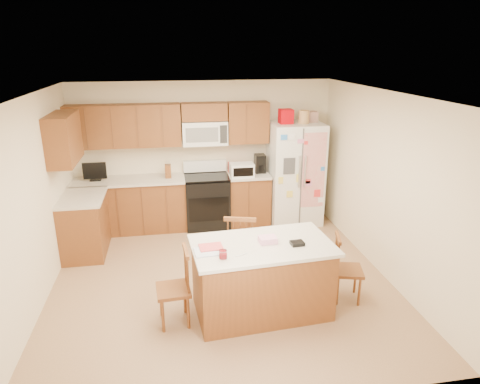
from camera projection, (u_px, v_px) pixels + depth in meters
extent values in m
plane|color=olive|center=(221.00, 279.00, 5.89)|extent=(4.50, 4.50, 0.00)
cube|color=beige|center=(204.00, 153.00, 7.58)|extent=(4.50, 0.10, 2.50)
cube|color=beige|center=(256.00, 285.00, 3.38)|extent=(4.50, 0.10, 2.50)
cube|color=beige|center=(34.00, 204.00, 5.12)|extent=(0.10, 4.50, 2.50)
cube|color=beige|center=(383.00, 185.00, 5.84)|extent=(0.10, 4.50, 2.50)
cube|color=white|center=(219.00, 94.00, 5.08)|extent=(4.50, 4.50, 0.04)
cube|color=brown|center=(131.00, 206.00, 7.35)|extent=(1.87, 0.60, 0.88)
cube|color=brown|center=(248.00, 199.00, 7.68)|extent=(0.72, 0.60, 0.88)
cube|color=brown|center=(85.00, 226.00, 6.53)|extent=(0.60, 0.95, 0.88)
cube|color=silver|center=(129.00, 181.00, 7.20)|extent=(1.87, 0.64, 0.04)
cube|color=silver|center=(248.00, 175.00, 7.52)|extent=(0.72, 0.64, 0.04)
cube|color=silver|center=(82.00, 198.00, 6.38)|extent=(0.64, 0.95, 0.04)
cube|color=brown|center=(124.00, 126.00, 7.04)|extent=(1.85, 0.33, 0.70)
cube|color=brown|center=(248.00, 122.00, 7.37)|extent=(0.70, 0.33, 0.70)
cube|color=brown|center=(204.00, 111.00, 7.18)|extent=(0.76, 0.33, 0.29)
cube|color=brown|center=(64.00, 139.00, 6.07)|extent=(0.33, 0.95, 0.70)
cube|color=brown|center=(86.00, 129.00, 6.79)|extent=(0.02, 0.01, 0.66)
cube|color=brown|center=(93.00, 215.00, 6.98)|extent=(0.02, 0.01, 0.84)
cube|color=brown|center=(112.00, 128.00, 6.85)|extent=(0.02, 0.01, 0.66)
cube|color=brown|center=(118.00, 213.00, 7.04)|extent=(0.02, 0.01, 0.84)
cube|color=brown|center=(137.00, 127.00, 6.92)|extent=(0.02, 0.01, 0.66)
cube|color=brown|center=(143.00, 212.00, 7.10)|extent=(0.02, 0.01, 0.84)
cube|color=brown|center=(162.00, 127.00, 6.98)|extent=(0.01, 0.01, 0.66)
cube|color=brown|center=(167.00, 210.00, 7.17)|extent=(0.01, 0.01, 0.84)
cube|color=brown|center=(247.00, 124.00, 7.20)|extent=(0.01, 0.01, 0.66)
cube|color=brown|center=(249.00, 205.00, 7.39)|extent=(0.01, 0.01, 0.84)
cube|color=white|center=(205.00, 133.00, 7.28)|extent=(0.76, 0.38, 0.40)
cube|color=slate|center=(202.00, 135.00, 7.08)|extent=(0.54, 0.01, 0.24)
cube|color=#262626|center=(224.00, 134.00, 7.14)|extent=(0.12, 0.01, 0.30)
cube|color=brown|center=(168.00, 171.00, 7.27)|extent=(0.10, 0.14, 0.22)
cube|color=black|center=(96.00, 180.00, 7.13)|extent=(0.18, 0.12, 0.02)
cube|color=black|center=(95.00, 171.00, 7.08)|extent=(0.38, 0.03, 0.28)
cube|color=#AE2920|center=(239.00, 168.00, 7.55)|extent=(0.35, 0.22, 0.18)
cube|color=white|center=(242.00, 170.00, 7.33)|extent=(0.40, 0.28, 0.23)
cube|color=black|center=(243.00, 172.00, 7.20)|extent=(0.34, 0.01, 0.15)
cube|color=black|center=(260.00, 163.00, 7.56)|extent=(0.18, 0.22, 0.32)
cylinder|color=black|center=(261.00, 168.00, 7.51)|extent=(0.12, 0.12, 0.12)
cube|color=black|center=(207.00, 202.00, 7.55)|extent=(0.76, 0.64, 0.88)
cube|color=black|center=(209.00, 209.00, 7.25)|extent=(0.68, 0.01, 0.42)
cube|color=black|center=(206.00, 177.00, 7.40)|extent=(0.76, 0.64, 0.03)
cube|color=white|center=(205.00, 166.00, 7.60)|extent=(0.76, 0.10, 0.20)
cube|color=white|center=(295.00, 174.00, 7.60)|extent=(0.90, 0.75, 1.80)
cube|color=#4C4C4C|center=(301.00, 180.00, 7.24)|extent=(0.02, 0.01, 1.75)
cube|color=silver|center=(299.00, 172.00, 7.16)|extent=(0.02, 0.03, 0.55)
cube|color=silver|center=(305.00, 171.00, 7.18)|extent=(0.02, 0.03, 0.55)
cube|color=#3F3F44|center=(289.00, 166.00, 7.13)|extent=(0.20, 0.01, 0.28)
cube|color=#D84C59|center=(313.00, 171.00, 7.22)|extent=(0.42, 0.01, 1.30)
cube|color=#B60009|center=(286.00, 116.00, 7.24)|extent=(0.22, 0.22, 0.24)
cylinder|color=tan|center=(304.00, 117.00, 7.24)|extent=(0.18, 0.18, 0.22)
cube|color=#A97B70|center=(311.00, 117.00, 7.40)|extent=(0.18, 0.20, 0.18)
cube|color=brown|center=(262.00, 279.00, 5.07)|extent=(1.60, 0.98, 0.85)
cube|color=silver|center=(262.00, 245.00, 4.93)|extent=(1.68, 1.06, 0.04)
cylinder|color=#B60009|center=(223.00, 256.00, 4.58)|extent=(0.08, 0.08, 0.06)
cylinder|color=white|center=(223.00, 254.00, 4.58)|extent=(0.09, 0.09, 0.09)
cube|color=#FCC3DB|center=(268.00, 240.00, 4.95)|extent=(0.21, 0.16, 0.07)
cube|color=black|center=(297.00, 243.00, 4.89)|extent=(0.16, 0.13, 0.04)
cube|color=white|center=(208.00, 251.00, 4.72)|extent=(0.32, 0.26, 0.01)
cube|color=#D84C4C|center=(211.00, 247.00, 4.80)|extent=(0.27, 0.22, 0.01)
cylinder|color=white|center=(241.00, 255.00, 4.65)|extent=(0.13, 0.06, 0.01)
cube|color=brown|center=(173.00, 290.00, 4.85)|extent=(0.40, 0.42, 0.04)
cylinder|color=brown|center=(161.00, 301.00, 5.03)|extent=(0.03, 0.03, 0.40)
cylinder|color=brown|center=(163.00, 316.00, 4.74)|extent=(0.03, 0.03, 0.40)
cylinder|color=brown|center=(185.00, 297.00, 5.10)|extent=(0.03, 0.03, 0.40)
cylinder|color=brown|center=(188.00, 313.00, 4.80)|extent=(0.03, 0.03, 0.40)
cylinder|color=brown|center=(185.00, 263.00, 4.93)|extent=(0.02, 0.02, 0.45)
cylinder|color=brown|center=(186.00, 266.00, 4.87)|extent=(0.02, 0.02, 0.45)
cylinder|color=brown|center=(186.00, 269.00, 4.81)|extent=(0.02, 0.02, 0.45)
cylinder|color=brown|center=(187.00, 272.00, 4.74)|extent=(0.02, 0.02, 0.45)
cylinder|color=brown|center=(188.00, 275.00, 4.68)|extent=(0.02, 0.02, 0.45)
cube|color=brown|center=(186.00, 251.00, 4.73)|extent=(0.06, 0.38, 0.05)
cube|color=brown|center=(241.00, 250.00, 5.71)|extent=(0.52, 0.51, 0.05)
cylinder|color=brown|center=(255.00, 261.00, 5.92)|extent=(0.04, 0.04, 0.44)
cylinder|color=brown|center=(230.00, 260.00, 5.95)|extent=(0.04, 0.04, 0.44)
cylinder|color=brown|center=(253.00, 272.00, 5.63)|extent=(0.04, 0.04, 0.44)
cylinder|color=brown|center=(227.00, 271.00, 5.66)|extent=(0.04, 0.04, 0.44)
cylinder|color=brown|center=(252.00, 238.00, 5.45)|extent=(0.02, 0.02, 0.49)
cylinder|color=brown|center=(246.00, 237.00, 5.46)|extent=(0.02, 0.02, 0.49)
cylinder|color=brown|center=(240.00, 237.00, 5.46)|extent=(0.02, 0.02, 0.49)
cylinder|color=brown|center=(234.00, 237.00, 5.47)|extent=(0.02, 0.02, 0.49)
cylinder|color=brown|center=(228.00, 237.00, 5.48)|extent=(0.02, 0.02, 0.49)
cube|color=brown|center=(240.00, 219.00, 5.38)|extent=(0.41, 0.15, 0.05)
cube|color=brown|center=(348.00, 270.00, 5.32)|extent=(0.44, 0.45, 0.04)
cylinder|color=brown|center=(359.00, 292.00, 5.23)|extent=(0.03, 0.03, 0.38)
cylinder|color=brown|center=(355.00, 279.00, 5.52)|extent=(0.03, 0.03, 0.38)
cylinder|color=brown|center=(337.00, 291.00, 5.26)|extent=(0.03, 0.03, 0.38)
cylinder|color=brown|center=(334.00, 279.00, 5.54)|extent=(0.03, 0.03, 0.38)
cylinder|color=brown|center=(338.00, 258.00, 5.13)|extent=(0.02, 0.02, 0.42)
cylinder|color=brown|center=(338.00, 256.00, 5.19)|extent=(0.02, 0.02, 0.42)
cylinder|color=brown|center=(337.00, 253.00, 5.26)|extent=(0.02, 0.02, 0.42)
cylinder|color=brown|center=(336.00, 251.00, 5.32)|extent=(0.02, 0.02, 0.42)
cylinder|color=brown|center=(336.00, 249.00, 5.38)|extent=(0.02, 0.02, 0.42)
cube|color=brown|center=(338.00, 238.00, 5.19)|extent=(0.12, 0.35, 0.04)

